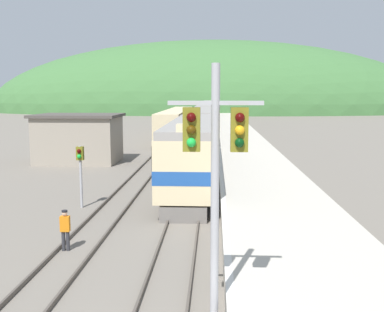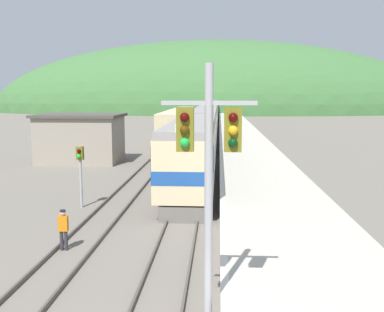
% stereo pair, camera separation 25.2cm
% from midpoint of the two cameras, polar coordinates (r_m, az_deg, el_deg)
% --- Properties ---
extents(track_main, '(1.52, 180.00, 0.16)m').
position_cam_midpoint_polar(track_main, '(78.41, 1.72, 3.54)').
color(track_main, '#4C443D').
rests_on(track_main, ground).
extents(track_siding, '(1.51, 180.00, 0.16)m').
position_cam_midpoint_polar(track_siding, '(78.58, -1.10, 3.55)').
color(track_siding, '#4C443D').
rests_on(track_siding, ground).
extents(platform, '(5.47, 140.00, 0.93)m').
position_cam_midpoint_polar(platform, '(58.51, 5.74, 2.39)').
color(platform, '#BCB5A5').
rests_on(platform, ground).
extents(distant_hills, '(153.68, 69.16, 47.86)m').
position_cam_midpoint_polar(distant_hills, '(155.86, 2.31, 5.67)').
color(distant_hills, '#3D6B38').
rests_on(distant_hills, ground).
extents(station_shed, '(7.33, 5.64, 4.26)m').
position_cam_midpoint_polar(station_shed, '(41.07, -14.33, 2.23)').
color(station_shed, gray).
rests_on(station_shed, ground).
extents(express_train_lead_car, '(2.92, 19.81, 4.65)m').
position_cam_midpoint_polar(express_train_lead_car, '(30.27, -0.12, 0.90)').
color(express_train_lead_car, black).
rests_on(express_train_lead_car, ground).
extents(carriage_second, '(2.91, 23.00, 4.29)m').
position_cam_midpoint_polar(carriage_second, '(52.68, 1.16, 3.87)').
color(carriage_second, black).
rests_on(carriage_second, ground).
extents(carriage_third, '(2.91, 23.00, 4.29)m').
position_cam_midpoint_polar(carriage_third, '(76.51, 1.70, 5.12)').
color(carriage_third, black).
rests_on(carriage_third, ground).
extents(carriage_fourth, '(2.91, 23.00, 4.29)m').
position_cam_midpoint_polar(carriage_fourth, '(100.36, 1.99, 5.78)').
color(carriage_fourth, black).
rests_on(carriage_fourth, ground).
extents(carriage_fifth, '(2.91, 23.00, 4.29)m').
position_cam_midpoint_polar(carriage_fifth, '(124.22, 2.16, 6.19)').
color(carriage_fifth, black).
rests_on(carriage_fifth, ground).
extents(siding_train, '(2.90, 30.07, 3.84)m').
position_cam_midpoint_polar(siding_train, '(63.49, -2.05, 4.23)').
color(siding_train, black).
rests_on(siding_train, ground).
extents(signal_mast_main, '(2.20, 0.42, 6.73)m').
position_cam_midpoint_polar(signal_mast_main, '(10.45, 2.27, -1.18)').
color(signal_mast_main, '#9E9EA3').
rests_on(signal_mast_main, ground).
extents(signal_post_siding, '(0.36, 0.42, 3.34)m').
position_cam_midpoint_polar(signal_post_siding, '(24.41, -14.29, -0.89)').
color(signal_post_siding, '#9E9EA3').
rests_on(signal_post_siding, ground).
extents(track_worker, '(0.37, 0.24, 1.61)m').
position_cam_midpoint_polar(track_worker, '(18.23, -16.19, -8.78)').
color(track_worker, '#2D2D33').
rests_on(track_worker, ground).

